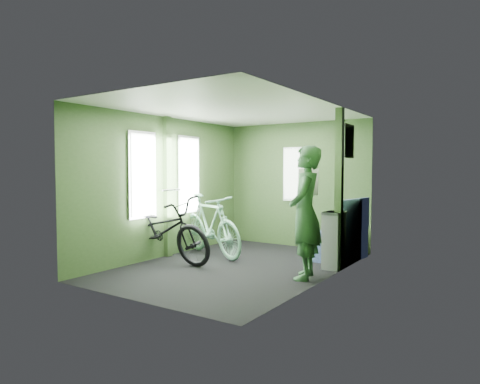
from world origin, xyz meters
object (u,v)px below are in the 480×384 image
Objects in this scene: bicycle_black at (163,262)px; bicycle_mint at (210,256)px; waste_box at (334,240)px; passenger at (305,212)px; bench_seat at (342,242)px.

bicycle_mint is (0.33, 0.78, 0.00)m from bicycle_black.
passenger is at bearing -98.46° from waste_box.
bicycle_black is at bearing -100.14° from passenger.
bench_seat is at bearing -43.13° from bicycle_mint.
bicycle_mint is 2.17m from bench_seat.
bicycle_black is 2.32× the size of waste_box.
bench_seat reaches higher than waste_box.
passenger is (2.27, 0.29, 0.87)m from bicycle_black.
bicycle_mint is at bearing -121.68° from passenger.
bench_seat is at bearing -48.65° from bicycle_black.
bicycle_black is 2.63m from waste_box.
bench_seat is (-0.00, 1.41, -0.59)m from passenger.
passenger is at bearing -83.05° from bench_seat.
bicycle_mint is at bearing -18.21° from bicycle_black.
waste_box is at bearing -61.47° from bicycle_mint.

